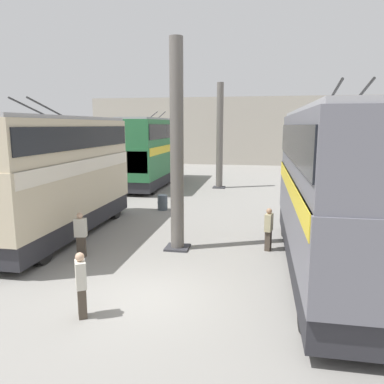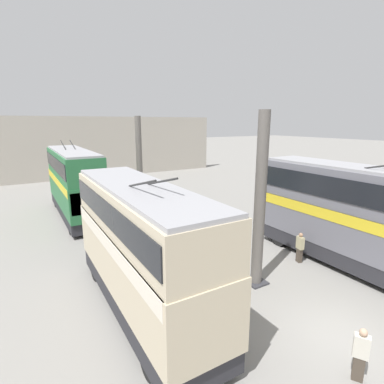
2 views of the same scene
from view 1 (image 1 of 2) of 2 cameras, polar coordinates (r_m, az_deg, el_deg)
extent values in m
plane|color=gray|center=(10.92, -7.22, -15.52)|extent=(240.00, 240.00, 0.00)
cube|color=#A8A093|center=(45.53, 6.65, 9.19)|extent=(0.50, 36.00, 8.03)
cylinder|color=#605B56|center=(13.93, -2.33, 6.78)|extent=(0.50, 0.50, 7.80)
cube|color=#333338|center=(14.67, -2.22, -8.45)|extent=(0.90, 0.90, 0.08)
cylinder|color=#605B56|center=(28.30, 4.25, 8.46)|extent=(0.50, 0.50, 7.80)
cube|color=#333338|center=(28.67, 4.14, 0.73)|extent=(0.90, 0.90, 0.08)
cylinder|color=black|center=(16.97, 21.17, -4.85)|extent=(1.05, 0.30, 1.05)
cylinder|color=black|center=(16.69, 14.05, -4.70)|extent=(1.05, 0.30, 1.05)
cylinder|color=black|center=(9.44, 16.98, -16.67)|extent=(1.05, 0.30, 1.05)
cube|color=#28282D|center=(12.99, 19.82, -8.57)|extent=(10.52, 2.45, 0.79)
cube|color=slate|center=(12.62, 20.20, -2.51)|extent=(10.74, 2.50, 2.02)
cube|color=yellow|center=(12.49, 20.40, 0.78)|extent=(10.41, 2.54, 0.55)
cube|color=slate|center=(12.36, 20.77, 6.57)|extent=(10.63, 2.43, 1.98)
cube|color=black|center=(12.36, 20.80, 7.03)|extent=(10.31, 2.51, 1.09)
cube|color=#9E9EA3|center=(12.36, 21.08, 11.47)|extent=(10.52, 2.25, 0.14)
cube|color=black|center=(17.76, 17.42, 1.82)|extent=(0.12, 2.30, 1.29)
cylinder|color=#282828|center=(11.13, 24.29, 13.34)|extent=(2.35, 0.07, 0.65)
cylinder|color=#282828|center=(10.99, 20.65, 13.63)|extent=(2.35, 0.07, 0.65)
cylinder|color=black|center=(19.59, -11.66, -2.47)|extent=(1.02, 0.30, 1.02)
cylinder|color=black|center=(20.46, -17.12, -2.18)|extent=(1.02, 0.30, 1.02)
cylinder|color=black|center=(13.96, -21.84, -8.15)|extent=(1.02, 0.30, 1.02)
cube|color=#28282D|center=(17.05, -19.22, -4.16)|extent=(9.36, 2.45, 0.78)
cube|color=beige|center=(16.75, -19.52, 0.91)|extent=(9.55, 2.50, 2.28)
cube|color=silver|center=(16.65, -19.70, 3.84)|extent=(9.27, 2.54, 0.55)
cube|color=beige|center=(16.57, -19.92, 7.55)|extent=(9.46, 2.43, 1.61)
cube|color=black|center=(16.57, -19.94, 7.83)|extent=(9.17, 2.51, 0.88)
cube|color=#9E9EA3|center=(16.57, -20.10, 10.57)|extent=(9.36, 2.25, 0.14)
cube|color=black|center=(20.90, -13.15, 3.58)|extent=(0.12, 2.30, 1.46)
cylinder|color=#282828|center=(15.37, -21.32, 11.92)|extent=(2.35, 0.07, 0.65)
cylinder|color=#282828|center=(15.75, -23.54, 11.71)|extent=(2.35, 0.07, 0.65)
cylinder|color=black|center=(25.93, -6.02, 0.62)|extent=(0.91, 0.30, 0.91)
cylinder|color=black|center=(26.60, -10.36, 0.75)|extent=(0.91, 0.30, 0.91)
cylinder|color=black|center=(33.38, -2.26, 2.80)|extent=(0.91, 0.30, 0.91)
cylinder|color=black|center=(33.90, -5.72, 2.87)|extent=(0.91, 0.30, 0.91)
cube|color=#28282D|center=(29.98, -5.81, 2.25)|extent=(10.56, 2.45, 0.75)
cube|color=#286B3D|center=(29.81, -5.86, 5.09)|extent=(10.78, 2.50, 2.23)
cube|color=yellow|center=(29.75, -5.89, 6.71)|extent=(10.45, 2.54, 0.55)
cube|color=#286B3D|center=(29.71, -5.93, 9.04)|extent=(10.67, 2.43, 1.87)
cube|color=black|center=(29.70, -5.93, 9.22)|extent=(10.35, 2.51, 1.03)
cube|color=#9E9EA3|center=(29.70, -5.96, 10.98)|extent=(10.56, 2.25, 0.14)
cube|color=black|center=(24.74, -9.32, 4.51)|extent=(0.12, 2.30, 1.43)
cylinder|color=#282828|center=(30.92, -4.63, 11.63)|extent=(2.35, 0.07, 0.65)
cylinder|color=#282828|center=(31.10, -5.90, 11.60)|extent=(2.35, 0.07, 0.65)
cube|color=#473D33|center=(10.04, -16.39, -15.82)|extent=(0.36, 0.33, 0.78)
cube|color=beige|center=(9.74, -16.61, -11.95)|extent=(0.48, 0.42, 0.68)
sphere|color=tan|center=(9.59, -16.75, -9.45)|extent=(0.22, 0.22, 0.22)
cube|color=#473D33|center=(14.24, -16.49, -8.00)|extent=(0.25, 0.33, 0.77)
cube|color=beige|center=(14.04, -16.64, -5.21)|extent=(0.31, 0.46, 0.67)
sphere|color=tan|center=(13.93, -16.73, -3.46)|extent=(0.22, 0.22, 0.22)
cube|color=#473D33|center=(14.66, 11.53, -7.27)|extent=(0.34, 0.27, 0.76)
cube|color=tan|center=(14.46, 11.63, -4.57)|extent=(0.47, 0.34, 0.66)
sphere|color=#A37A5B|center=(14.36, 11.69, -2.87)|extent=(0.22, 0.22, 0.22)
cylinder|color=#424C56|center=(21.13, -4.51, -1.62)|extent=(0.55, 0.55, 0.84)
cylinder|color=#424C56|center=(21.13, -4.51, -1.62)|extent=(0.58, 0.58, 0.04)
camera|label=2|loc=(13.03, -62.48, 16.29)|focal=28.00mm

